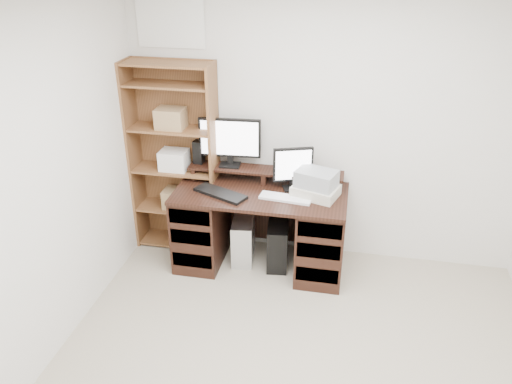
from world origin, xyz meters
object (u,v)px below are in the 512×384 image
(desk, at_px, (261,227))
(monitor_small, at_px, (293,167))
(bookshelf, at_px, (175,157))
(printer, at_px, (316,191))
(tower_silver, at_px, (243,238))
(tower_black, at_px, (278,243))
(monitor_wide, at_px, (230,140))

(desk, relative_size, monitor_small, 3.95)
(bookshelf, bearing_deg, printer, -8.62)
(tower_silver, bearing_deg, bookshelf, 159.93)
(tower_black, bearing_deg, printer, -12.57)
(printer, relative_size, bookshelf, 0.21)
(desk, height_order, bookshelf, bookshelf)
(monitor_wide, bearing_deg, desk, -40.05)
(desk, xyz_separation_m, monitor_small, (0.26, 0.12, 0.57))
(monitor_wide, xyz_separation_m, monitor_small, (0.59, -0.13, -0.16))
(monitor_small, xyz_separation_m, tower_silver, (-0.44, -0.06, -0.75))
(tower_silver, bearing_deg, desk, -25.50)
(monitor_wide, height_order, printer, monitor_wide)
(monitor_small, bearing_deg, tower_black, -165.89)
(tower_silver, bearing_deg, monitor_small, 0.48)
(desk, distance_m, monitor_small, 0.64)
(desk, height_order, tower_silver, desk)
(tower_silver, height_order, tower_black, tower_black)
(desk, bearing_deg, tower_silver, 161.66)
(tower_silver, bearing_deg, printer, -11.22)
(monitor_wide, distance_m, tower_black, 1.05)
(printer, bearing_deg, monitor_wide, -178.99)
(monitor_small, relative_size, tower_black, 0.86)
(monitor_wide, height_order, tower_silver, monitor_wide)
(monitor_wide, relative_size, printer, 1.51)
(desk, distance_m, monitor_wide, 0.84)
(tower_silver, height_order, bookshelf, bookshelf)
(desk, height_order, monitor_small, monitor_small)
(monitor_small, xyz_separation_m, bookshelf, (-1.11, 0.10, -0.04))
(printer, relative_size, tower_black, 0.84)
(tower_silver, distance_m, bookshelf, 0.99)
(monitor_wide, height_order, tower_black, monitor_wide)
(monitor_small, distance_m, tower_black, 0.76)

